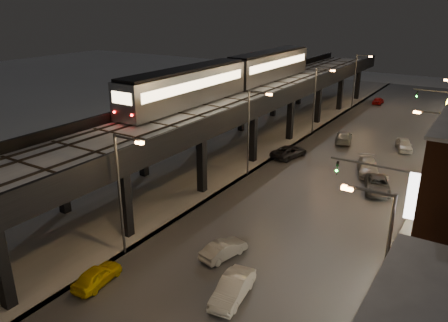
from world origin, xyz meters
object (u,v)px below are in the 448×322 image
Objects in this scene: car_onc_red at (404,145)px; car_near_white at (224,250)px; subway_train at (234,74)px; car_onc_silver at (233,289)px; car_mid_dark at (344,137)px; car_far_white at (378,101)px; car_taxi at (97,276)px; car_mid_silver at (289,152)px; sign_citgo at (427,228)px; car_onc_dark at (378,185)px; car_onc_white at (368,167)px.

car_near_white is at bearing -119.64° from car_onc_red.
subway_train is 33.96m from car_onc_silver.
car_mid_dark is (12.75, 6.37, -7.85)m from subway_train.
car_far_white is 26.09m from car_onc_red.
car_taxi is 63.25m from car_far_white.
car_mid_silver is 26.71m from car_onc_silver.
sign_citgo is at bearing -97.96° from car_onc_red.
car_mid_dark reaches higher than car_onc_red.
subway_train reaches higher than sign_citgo.
car_onc_dark is (11.22, -4.49, 0.01)m from car_mid_silver.
car_onc_dark is at bearing 72.73° from car_onc_silver.
car_near_white is 0.91× the size of car_onc_red.
car_onc_white is at bearing 101.89° from car_far_white.
car_mid_dark reaches higher than car_mid_silver.
car_mid_dark reaches higher than car_far_white.
car_onc_red is (9.19, -24.42, 0.09)m from car_far_white.
car_onc_silver is at bearing 95.55° from car_far_white.
subway_train is at bearing 151.68° from car_onc_white.
car_taxi is 0.73× the size of car_onc_white.
sign_citgo reaches higher than car_onc_white.
car_onc_red is at bearing 19.63° from subway_train.
car_taxi is at bearing 66.79° from car_near_white.
car_onc_silver is 0.42× the size of sign_citgo.
car_near_white is (14.17, -24.68, -7.94)m from subway_train.
subway_train is at bearing 134.04° from sign_citgo.
sign_citgo is at bearing 98.51° from car_mid_dark.
sign_citgo is (17.99, 3.77, 7.04)m from car_taxi.
car_near_white is 0.37× the size of sign_citgo.
sign_citgo reaches higher than car_taxi.
sign_citgo is at bearing -45.96° from subway_train.
car_onc_dark is at bearing -96.63° from car_near_white.
car_onc_white is (7.56, -34.49, 0.11)m from car_far_white.
subway_train is 10.95× the size of car_far_white.
sign_citgo reaches higher than car_onc_silver.
car_onc_white is at bearing -9.16° from subway_train.
subway_train reaches higher than car_mid_dark.
car_onc_silver reaches higher than car_near_white.
car_mid_dark reaches higher than car_near_white.
car_taxi is at bearing 102.98° from car_mid_silver.
car_onc_dark is (6.27, 17.44, 0.08)m from car_near_white.
car_far_white is at bearing 83.21° from car_onc_white.
subway_train is at bearing -3.19° from car_mid_silver.
car_near_white is 1.04× the size of car_far_white.
car_far_white is at bearing -99.57° from car_mid_dark.
sign_citgo is at bearing 138.64° from car_mid_silver.
car_onc_silver is at bearing 83.10° from car_mid_dark.
car_onc_silver is (17.10, -28.28, -7.85)m from subway_train.
car_onc_dark is 4.77m from car_onc_white.
car_mid_silver is 9.78m from car_mid_dark.
car_onc_silver reaches higher than car_mid_silver.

